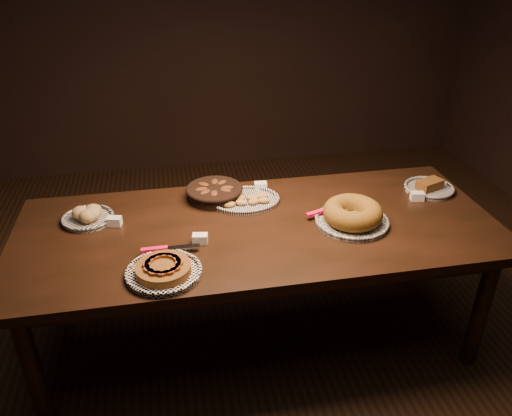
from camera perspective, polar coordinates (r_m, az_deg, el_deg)
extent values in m
plane|color=black|center=(2.95, 0.26, -14.55)|extent=(5.00, 5.00, 0.00)
cube|color=black|center=(2.50, 0.30, -2.44)|extent=(2.40, 1.00, 0.05)
cylinder|color=black|center=(2.50, -24.13, -16.61)|extent=(0.08, 0.08, 0.70)
cylinder|color=black|center=(2.83, 24.32, -10.56)|extent=(0.08, 0.08, 0.70)
cylinder|color=black|center=(3.07, -21.54, -6.57)|extent=(0.08, 0.08, 0.70)
cylinder|color=black|center=(3.34, 17.48, -2.67)|extent=(0.08, 0.08, 0.70)
torus|color=white|center=(2.17, -10.51, -7.07)|extent=(0.33, 0.33, 0.02)
cylinder|color=#49220E|center=(2.17, -10.54, -6.84)|extent=(0.31, 0.31, 0.04)
cube|color=#5D2D10|center=(2.17, -9.07, -5.77)|extent=(0.05, 0.08, 0.01)
cube|color=#5D2D10|center=(2.19, -9.65, -5.44)|extent=(0.08, 0.07, 0.01)
cube|color=#5D2D10|center=(2.20, -10.47, -5.34)|extent=(0.08, 0.03, 0.01)
cube|color=#5D2D10|center=(2.20, -11.32, -5.49)|extent=(0.08, 0.05, 0.01)
cube|color=#5D2D10|center=(2.18, -11.99, -5.85)|extent=(0.07, 0.08, 0.01)
cube|color=#5D2D10|center=(2.16, -12.30, -6.35)|extent=(0.03, 0.08, 0.01)
cube|color=#5D2D10|center=(2.13, -12.16, -6.84)|extent=(0.05, 0.08, 0.01)
cube|color=#5D2D10|center=(2.11, -11.59, -7.19)|extent=(0.08, 0.07, 0.01)
cube|color=#5D2D10|center=(2.10, -10.73, -7.31)|extent=(0.08, 0.03, 0.01)
cube|color=#5D2D10|center=(2.10, -9.84, -7.15)|extent=(0.08, 0.05, 0.01)
cube|color=#5D2D10|center=(2.12, -9.16, -6.76)|extent=(0.07, 0.08, 0.01)
cube|color=#5D2D10|center=(2.15, -8.88, -6.25)|extent=(0.03, 0.08, 0.01)
cube|color=#FF0C3F|center=(2.30, -11.54, -4.65)|extent=(0.12, 0.03, 0.02)
cube|color=silver|center=(2.30, -8.30, -4.42)|extent=(0.15, 0.03, 0.00)
torus|color=black|center=(2.69, -1.27, 1.04)|extent=(0.30, 0.30, 0.02)
ellipsoid|color=olive|center=(2.62, -3.06, 0.42)|extent=(0.07, 0.05, 0.03)
ellipsoid|color=olive|center=(2.64, -1.70, 0.65)|extent=(0.07, 0.06, 0.03)
ellipsoid|color=olive|center=(2.65, -0.24, 0.75)|extent=(0.07, 0.06, 0.03)
ellipsoid|color=olive|center=(2.66, 0.88, 0.90)|extent=(0.07, 0.05, 0.03)
ellipsoid|color=olive|center=(2.67, -3.35, 0.93)|extent=(0.07, 0.04, 0.03)
ellipsoid|color=olive|center=(2.68, -1.90, 1.14)|extent=(0.07, 0.05, 0.03)
ellipsoid|color=olive|center=(2.69, -0.39, 1.20)|extent=(0.07, 0.04, 0.03)
ellipsoid|color=olive|center=(2.71, 0.70, 1.41)|extent=(0.06, 0.04, 0.03)
ellipsoid|color=olive|center=(2.72, -3.39, 1.48)|extent=(0.06, 0.04, 0.03)
ellipsoid|color=olive|center=(2.73, -2.17, 1.61)|extent=(0.07, 0.04, 0.03)
torus|color=black|center=(2.54, 10.91, -1.36)|extent=(0.37, 0.37, 0.02)
torus|color=brown|center=(2.52, 11.00, -0.51)|extent=(0.32, 0.32, 0.10)
cube|color=#FF0C3F|center=(2.56, 6.96, -0.51)|extent=(0.12, 0.06, 0.02)
cube|color=silver|center=(2.63, 9.25, 0.11)|extent=(0.15, 0.08, 0.00)
cylinder|color=black|center=(2.73, -4.76, 1.74)|extent=(0.35, 0.35, 0.07)
torus|color=black|center=(2.72, -4.78, 2.18)|extent=(0.31, 0.31, 0.02)
ellipsoid|color=black|center=(2.71, -3.28, 2.12)|extent=(0.10, 0.07, 0.04)
ellipsoid|color=black|center=(2.77, -3.91, 2.69)|extent=(0.10, 0.10, 0.04)
ellipsoid|color=black|center=(2.78, -4.73, 2.79)|extent=(0.06, 0.10, 0.04)
ellipsoid|color=black|center=(2.76, -5.98, 2.47)|extent=(0.10, 0.10, 0.04)
ellipsoid|color=black|center=(2.71, -6.25, 1.91)|extent=(0.10, 0.06, 0.04)
ellipsoid|color=black|center=(2.67, -5.81, 1.57)|extent=(0.10, 0.10, 0.04)
ellipsoid|color=black|center=(2.66, -4.78, 1.42)|extent=(0.06, 0.10, 0.04)
ellipsoid|color=black|center=(2.69, -3.48, 1.81)|extent=(0.10, 0.10, 0.04)
torus|color=white|center=(2.66, -18.68, -1.01)|extent=(0.26, 0.26, 0.02)
ellipsoid|color=#9B7B47|center=(2.65, -19.42, -0.53)|extent=(0.09, 0.09, 0.07)
ellipsoid|color=#9B7B47|center=(2.65, -18.13, -0.32)|extent=(0.09, 0.09, 0.07)
ellipsoid|color=#9B7B47|center=(2.61, -18.68, -0.89)|extent=(0.09, 0.09, 0.07)
ellipsoid|color=#9B7B47|center=(2.62, -18.31, -0.72)|extent=(0.09, 0.09, 0.07)
torus|color=black|center=(2.98, 19.18, 2.26)|extent=(0.28, 0.28, 0.02)
cube|color=#49220E|center=(2.97, 19.24, 2.57)|extent=(0.16, 0.13, 0.05)
cube|color=white|center=(2.36, -6.41, -3.50)|extent=(0.08, 0.06, 0.04)
cube|color=white|center=(2.82, 0.53, 2.51)|extent=(0.07, 0.05, 0.04)
cube|color=white|center=(2.56, 10.92, -1.06)|extent=(0.08, 0.05, 0.04)
cube|color=white|center=(2.58, -15.90, -1.47)|extent=(0.08, 0.06, 0.04)
cube|color=white|center=(2.85, 17.94, 1.29)|extent=(0.08, 0.06, 0.04)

